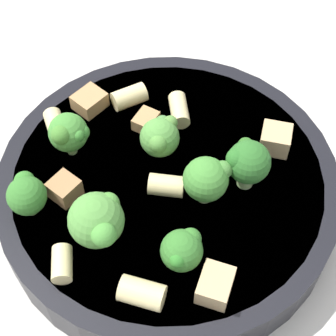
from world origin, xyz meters
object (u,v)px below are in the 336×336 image
Objects in this scene: broccoli_floret_6 at (97,220)px; broccoli_floret_0 at (248,162)px; chicken_chunk_2 at (65,189)px; chicken_chunk_3 at (146,121)px; chicken_chunk_1 at (215,285)px; rigatoni_0 at (179,110)px; broccoli_floret_1 at (160,137)px; rigatoni_4 at (129,97)px; pasta_bowl at (168,187)px; chicken_chunk_4 at (90,101)px; broccoli_floret_5 at (27,194)px; broccoli_floret_4 at (69,133)px; rigatoni_2 at (62,264)px; rigatoni_5 at (142,293)px; broccoli_floret_3 at (182,250)px; rigatoni_3 at (56,127)px; rigatoni_1 at (166,185)px; chicken_chunk_0 at (276,139)px; broccoli_floret_2 at (206,179)px.

broccoli_floret_0 is at bearing -95.14° from broccoli_floret_6.
chicken_chunk_2 is 0.09m from chicken_chunk_3.
rigatoni_0 is at bearing -21.88° from chicken_chunk_1.
broccoli_floret_1 is at bearing -90.22° from chicken_chunk_2.
pasta_bowl is at bearing 173.37° from rigatoni_4.
broccoli_floret_6 is at bearing 158.05° from chicken_chunk_4.
broccoli_floret_1 is 1.03× the size of broccoli_floret_5.
rigatoni_0 is 0.11m from chicken_chunk_2.
broccoli_floret_4 reaches higher than rigatoni_4.
rigatoni_5 is (-0.04, -0.04, 0.00)m from rigatoni_2.
broccoli_floret_5 reaches higher than chicken_chunk_2.
chicken_chunk_4 is (0.04, 0.06, -0.00)m from rigatoni_0.
broccoli_floret_3 is (-0.09, 0.03, -0.00)m from broccoli_floret_1.
chicken_chunk_3 is (0.03, -0.00, -0.01)m from broccoli_floret_1.
rigatoni_3 is at bearing 5.63° from broccoli_floret_4.
broccoli_floret_3 is 0.10m from chicken_chunk_2.
rigatoni_1 is at bearing 142.25° from rigatoni_0.
rigatoni_0 is (0.02, -0.14, -0.01)m from broccoli_floret_5.
rigatoni_0 is 0.16m from rigatoni_2.
chicken_chunk_1 is at bearing 126.53° from chicken_chunk_0.
chicken_chunk_2 reaches higher than rigatoni_3.
chicken_chunk_0 is at bearing -103.95° from chicken_chunk_2.
broccoli_floret_2 reaches higher than rigatoni_1.
rigatoni_5 is at bearing 155.07° from rigatoni_4.
rigatoni_0 is 1.00× the size of rigatoni_5.
chicken_chunk_0 is 0.93× the size of chicken_chunk_4.
rigatoni_4 is (0.10, -0.08, -0.02)m from broccoli_floret_6.
chicken_chunk_3 is (-0.03, -0.00, -0.00)m from rigatoni_4.
broccoli_floret_0 is 0.15m from broccoli_floret_5.
chicken_chunk_3 is at bearing 22.91° from broccoli_floret_0.
rigatoni_2 is at bearing 103.10° from broccoli_floret_6.
rigatoni_0 is at bearing -138.18° from rigatoni_4.
broccoli_floret_4 is 0.04m from chicken_chunk_2.
rigatoni_2 is (-0.03, 0.10, 0.02)m from pasta_bowl.
rigatoni_4 reaches higher than chicken_chunk_3.
broccoli_floret_2 reaches higher than rigatoni_0.
broccoli_floret_2 is 0.11m from broccoli_floret_4.
broccoli_floret_0 reaches higher than broccoli_floret_1.
broccoli_floret_2 is 0.07m from chicken_chunk_0.
broccoli_floret_3 is 0.97× the size of broccoli_floret_5.
rigatoni_0 is 1.47× the size of chicken_chunk_3.
pasta_bowl is 0.08m from rigatoni_4.
rigatoni_4 is 1.14× the size of chicken_chunk_4.
broccoli_floret_1 is at bearing -159.35° from chicken_chunk_4.
broccoli_floret_6 reaches higher than chicken_chunk_3.
rigatoni_3 is 0.06m from rigatoni_4.
chicken_chunk_0 is 0.86× the size of chicken_chunk_1.
chicken_chunk_4 is at bearing 44.10° from chicken_chunk_0.
chicken_chunk_1 is (-0.12, -0.08, -0.01)m from broccoli_floret_5.
broccoli_floret_2 is 0.12m from broccoli_floret_5.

